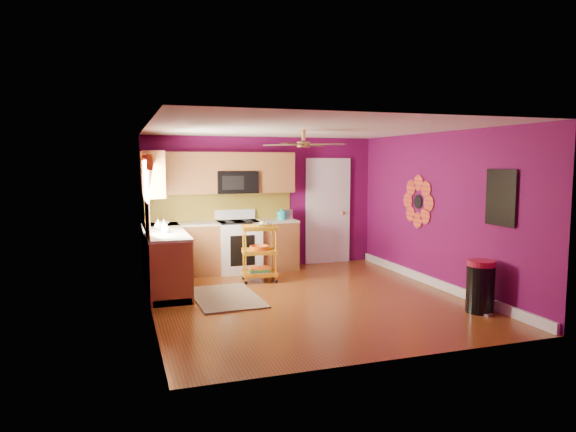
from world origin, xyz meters
name	(u,v)px	position (x,y,z in m)	size (l,w,h in m)	color
ground	(308,299)	(0.00, 0.00, 0.00)	(5.00, 5.00, 0.00)	#66300F
room_envelope	(310,189)	(0.03, 0.00, 1.63)	(4.54, 5.04, 2.52)	#610B46
lower_cabinets	(198,254)	(-1.35, 1.82, 0.43)	(2.81, 2.31, 0.94)	brown
electric_range	(239,246)	(-0.55, 2.17, 0.48)	(0.76, 0.66, 1.13)	white
upper_cabinetry	(200,175)	(-1.24, 2.17, 1.80)	(2.80, 2.30, 1.26)	brown
left_window	(146,181)	(-2.22, 1.05, 1.74)	(0.08, 1.35, 1.08)	white
panel_door	(328,212)	(1.35, 2.47, 1.02)	(0.95, 0.11, 2.15)	white
right_wall_art	(452,200)	(2.23, -0.34, 1.44)	(0.04, 2.74, 1.04)	black
ceiling_fan	(304,144)	(0.00, 0.20, 2.29)	(1.01, 1.01, 0.26)	#BF8C3F
shag_rug	(226,297)	(-1.15, 0.42, 0.01)	(0.93, 1.51, 0.02)	#301F10
rolling_cart	(260,251)	(-0.38, 1.30, 0.53)	(0.62, 0.49, 1.03)	yellow
trash_can	(480,286)	(1.96, -1.38, 0.35)	(0.47, 0.47, 0.71)	black
teal_kettle	(282,215)	(0.29, 2.20, 1.02)	(0.18, 0.18, 0.21)	#16A5A5
toaster	(286,214)	(0.40, 2.26, 1.03)	(0.22, 0.15, 0.18)	beige
soap_bottle_a	(164,226)	(-1.97, 1.08, 1.04)	(0.09, 0.09, 0.19)	#EA3F72
soap_bottle_b	(158,224)	(-2.03, 1.49, 1.02)	(0.13, 0.13, 0.16)	white
counter_dish	(162,223)	(-1.93, 2.00, 0.97)	(0.26, 0.26, 0.06)	white
counter_cup	(166,230)	(-1.94, 1.03, 0.98)	(0.11, 0.11, 0.09)	white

